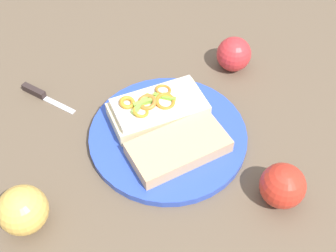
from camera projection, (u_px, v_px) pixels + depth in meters
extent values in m
plane|color=brown|center=(168.00, 138.00, 0.79)|extent=(2.00, 2.00, 0.00)
cylinder|color=blue|center=(168.00, 136.00, 0.78)|extent=(0.28, 0.28, 0.01)
cube|color=beige|center=(158.00, 111.00, 0.79)|extent=(0.19, 0.13, 0.03)
cube|color=#EFE2CD|center=(158.00, 103.00, 0.78)|extent=(0.17, 0.12, 0.01)
torus|color=#AF6F1F|center=(168.00, 101.00, 0.77)|extent=(0.05, 0.05, 0.02)
torus|color=#B08324|center=(141.00, 111.00, 0.75)|extent=(0.04, 0.04, 0.02)
torus|color=#C38425|center=(127.00, 102.00, 0.77)|extent=(0.04, 0.04, 0.02)
torus|color=#B36D2A|center=(147.00, 102.00, 0.77)|extent=(0.05, 0.05, 0.02)
torus|color=#BE6F25|center=(165.00, 90.00, 0.79)|extent=(0.04, 0.04, 0.01)
cube|color=#87BB3E|center=(146.00, 102.00, 0.77)|extent=(0.05, 0.02, 0.01)
cube|color=#7CBB33|center=(165.00, 97.00, 0.78)|extent=(0.04, 0.02, 0.01)
cube|color=#7DA440|center=(141.00, 104.00, 0.76)|extent=(0.04, 0.04, 0.01)
cube|color=tan|center=(178.00, 147.00, 0.74)|extent=(0.19, 0.14, 0.03)
sphere|color=red|center=(234.00, 54.00, 0.88)|extent=(0.08, 0.08, 0.07)
sphere|color=gold|center=(23.00, 210.00, 0.65)|extent=(0.11, 0.11, 0.08)
sphere|color=red|center=(283.00, 186.00, 0.68)|extent=(0.10, 0.10, 0.07)
cube|color=silver|center=(59.00, 105.00, 0.84)|extent=(0.06, 0.05, 0.00)
cube|color=#2F2422|center=(34.00, 91.00, 0.86)|extent=(0.05, 0.04, 0.01)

